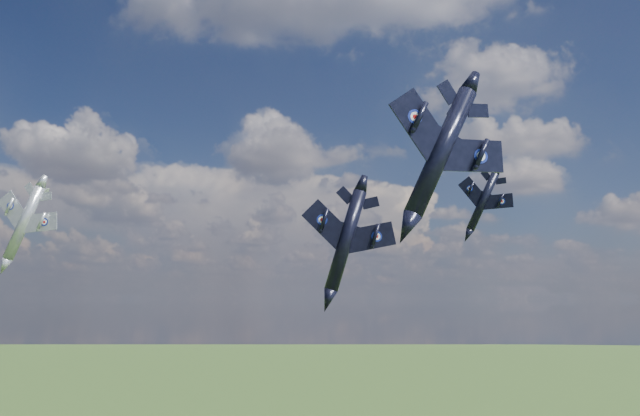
% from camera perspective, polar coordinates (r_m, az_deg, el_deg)
% --- Properties ---
extents(jet_lead_navy, '(14.83, 18.08, 6.54)m').
position_cam_1_polar(jet_lead_navy, '(70.48, 2.37, -2.94)').
color(jet_lead_navy, black).
extents(jet_right_navy, '(17.11, 19.25, 8.00)m').
position_cam_1_polar(jet_right_navy, '(50.53, 10.99, 5.08)').
color(jet_right_navy, black).
extents(jet_high_navy, '(12.03, 14.53, 6.34)m').
position_cam_1_polar(jet_high_navy, '(96.44, 14.66, 0.57)').
color(jet_high_navy, black).
extents(jet_left_silver, '(10.61, 13.92, 6.40)m').
position_cam_1_polar(jet_left_silver, '(85.96, -25.44, -1.21)').
color(jet_left_silver, '#91959A').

